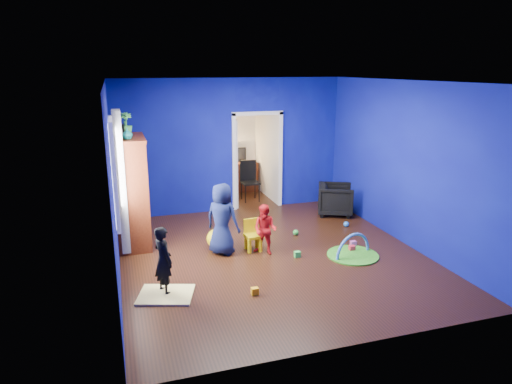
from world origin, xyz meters
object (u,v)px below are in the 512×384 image
object	(u,v)px
toddler_red	(265,230)
hopper_ball	(217,239)
crt_tv	(133,189)
tv_armoire	(131,192)
child_black	(163,260)
play_mat	(353,255)
study_desk	(240,177)
folding_chair	(250,182)
vase	(127,134)
kid_chair	(253,237)
armchair	(336,199)
child_navy	(222,219)

from	to	relation	value
toddler_red	hopper_ball	xyz separation A→B (m)	(-0.74, 0.48, -0.26)
crt_tv	tv_armoire	bearing A→B (deg)	180.00
hopper_ball	child_black	bearing A→B (deg)	-127.34
child_black	play_mat	world-z (taller)	child_black
play_mat	study_desk	world-z (taller)	study_desk
folding_chair	study_desk	bearing A→B (deg)	90.00
vase	tv_armoire	distance (m)	1.11
toddler_red	kid_chair	size ratio (longest dim) A/B	1.75
tv_armoire	play_mat	distance (m)	4.03
toddler_red	hopper_ball	world-z (taller)	toddler_red
study_desk	folding_chair	distance (m)	0.96
armchair	vase	bearing A→B (deg)	124.59
child_navy	tv_armoire	bearing A→B (deg)	10.11
armchair	study_desk	bearing A→B (deg)	54.56
child_navy	play_mat	xyz separation A→B (m)	(2.09, -0.78, -0.61)
child_black	vase	xyz separation A→B (m)	(-0.31, 1.77, 1.55)
tv_armoire	vase	bearing A→B (deg)	-90.00
child_black	child_navy	distance (m)	1.61
vase	folding_chair	xyz separation A→B (m)	(2.81, 2.33, -1.59)
child_navy	crt_tv	world-z (taller)	crt_tv
kid_chair	tv_armoire	bearing A→B (deg)	148.28
folding_chair	play_mat	bearing A→B (deg)	-79.19
child_black	folding_chair	bearing A→B (deg)	-55.45
hopper_ball	kid_chair	world-z (taller)	kid_chair
child_black	vase	world-z (taller)	vase
child_navy	kid_chair	size ratio (longest dim) A/B	2.49
child_black	kid_chair	distance (m)	2.02
child_navy	crt_tv	bearing A→B (deg)	9.37
vase	hopper_ball	distance (m)	2.36
play_mat	child_navy	bearing A→B (deg)	159.60
armchair	crt_tv	world-z (taller)	crt_tv
study_desk	crt_tv	bearing A→B (deg)	-132.81
crt_tv	folding_chair	world-z (taller)	crt_tv
hopper_ball	study_desk	world-z (taller)	study_desk
child_black	crt_tv	xyz separation A→B (m)	(-0.27, 2.07, 0.52)
toddler_red	tv_armoire	xyz separation A→B (m)	(-2.13, 1.15, 0.54)
hopper_ball	study_desk	xyz separation A→B (m)	(1.43, 3.66, 0.20)
child_navy	crt_tv	distance (m)	1.72
armchair	play_mat	distance (m)	2.31
armchair	tv_armoire	xyz separation A→B (m)	(-4.28, -0.46, 0.64)
play_mat	tv_armoire	bearing A→B (deg)	154.33
tv_armoire	folding_chair	bearing A→B (deg)	35.87
child_navy	study_desk	xyz separation A→B (m)	(1.38, 3.91, -0.25)
study_desk	child_navy	bearing A→B (deg)	-109.43
armchair	toddler_red	size ratio (longest dim) A/B	0.85
child_black	child_navy	size ratio (longest dim) A/B	0.80
armchair	crt_tv	size ratio (longest dim) A/B	1.05
armchair	study_desk	distance (m)	2.93
kid_chair	study_desk	xyz separation A→B (m)	(0.84, 3.95, 0.12)
crt_tv	study_desk	distance (m)	4.13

